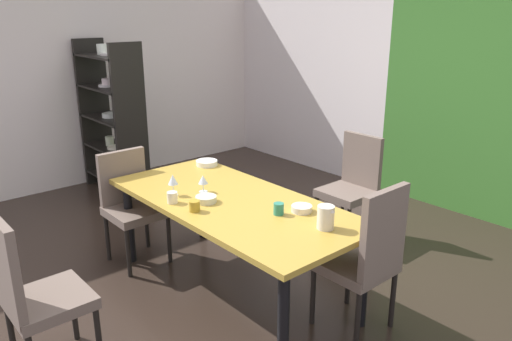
% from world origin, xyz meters
% --- Properties ---
extents(ground_plane, '(6.01, 5.49, 0.02)m').
position_xyz_m(ground_plane, '(0.00, 0.00, -0.01)').
color(ground_plane, '#2D221B').
extents(back_panel_interior, '(2.65, 0.10, 2.50)m').
position_xyz_m(back_panel_interior, '(-1.68, 2.69, 1.25)').
color(back_panel_interior, silver).
rests_on(back_panel_interior, ground_plane).
extents(left_interior_panel, '(0.10, 5.49, 2.50)m').
position_xyz_m(left_interior_panel, '(-2.96, 0.00, 1.25)').
color(left_interior_panel, silver).
rests_on(left_interior_panel, ground_plane).
extents(dining_table, '(2.07, 0.95, 0.74)m').
position_xyz_m(dining_table, '(0.27, -0.13, 0.67)').
color(dining_table, '#B08B33').
rests_on(dining_table, ground_plane).
extents(chair_head_near, '(0.44, 0.44, 1.03)m').
position_xyz_m(chair_head_near, '(0.26, -1.57, 0.56)').
color(chair_head_near, '#6B5A50').
rests_on(chair_head_near, ground_plane).
extents(chair_left_near, '(0.44, 0.44, 0.95)m').
position_xyz_m(chair_left_near, '(-0.70, -0.45, 0.53)').
color(chair_left_near, '#6B5A50').
rests_on(chair_left_near, ground_plane).
extents(chair_right_far, '(0.44, 0.44, 1.05)m').
position_xyz_m(chair_right_far, '(1.26, 0.20, 0.57)').
color(chair_right_far, '#6B5A50').
rests_on(chair_right_far, ground_plane).
extents(chair_head_far, '(0.44, 0.45, 0.98)m').
position_xyz_m(chair_head_far, '(0.26, 1.31, 0.54)').
color(chair_head_far, '#6B5A50').
rests_on(chair_head_far, ground_plane).
extents(display_shelf, '(0.97, 0.37, 1.76)m').
position_xyz_m(display_shelf, '(-2.37, 0.21, 0.88)').
color(display_shelf, black).
rests_on(display_shelf, ground_plane).
extents(wine_glass_front, '(0.07, 0.07, 0.16)m').
position_xyz_m(wine_glass_front, '(-0.10, -0.40, 0.86)').
color(wine_glass_front, silver).
rests_on(wine_glass_front, dining_table).
extents(wine_glass_north, '(0.07, 0.07, 0.13)m').
position_xyz_m(wine_glass_north, '(-0.01, -0.19, 0.84)').
color(wine_glass_north, silver).
rests_on(wine_glass_north, dining_table).
extents(serving_bowl_south, '(0.14, 0.14, 0.04)m').
position_xyz_m(serving_bowl_south, '(0.76, 0.10, 0.76)').
color(serving_bowl_south, silver).
rests_on(serving_bowl_south, dining_table).
extents(serving_bowl_east, '(0.19, 0.19, 0.05)m').
position_xyz_m(serving_bowl_east, '(-0.54, 0.23, 0.77)').
color(serving_bowl_east, white).
rests_on(serving_bowl_east, dining_table).
extents(serving_bowl_near_shelf, '(0.15, 0.15, 0.05)m').
position_xyz_m(serving_bowl_near_shelf, '(0.18, -0.30, 0.77)').
color(serving_bowl_near_shelf, beige).
rests_on(serving_bowl_near_shelf, dining_table).
extents(cup_rear, '(0.08, 0.08, 0.08)m').
position_xyz_m(cup_rear, '(0.03, -0.49, 0.78)').
color(cup_rear, '#F0E4C5').
rests_on(cup_rear, dining_table).
extents(cup_right, '(0.07, 0.07, 0.08)m').
position_xyz_m(cup_right, '(0.69, -0.05, 0.78)').
color(cup_right, '#2A7B62').
rests_on(cup_right, dining_table).
extents(cup_left, '(0.08, 0.08, 0.08)m').
position_xyz_m(cup_left, '(0.27, -0.45, 0.78)').
color(cup_left, '#AF8926').
rests_on(cup_left, dining_table).
extents(pitcher_near_window, '(0.12, 0.11, 0.16)m').
position_xyz_m(pitcher_near_window, '(1.06, 0.01, 0.82)').
color(pitcher_near_window, beige).
rests_on(pitcher_near_window, dining_table).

